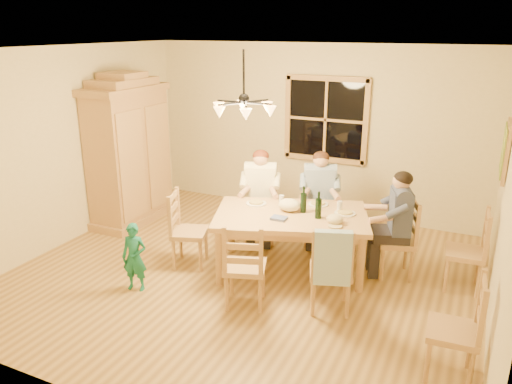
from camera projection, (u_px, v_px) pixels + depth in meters
The scene contains 33 objects.
floor at pixel (245, 274), 6.21m from camera, with size 5.50×5.50×0.00m, color olive.
ceiling at pixel (244, 49), 5.35m from camera, with size 5.50×5.00×0.02m, color white.
wall_back at pixel (314, 131), 7.93m from camera, with size 5.50×0.02×2.70m, color beige.
wall_left at pixel (66, 147), 6.88m from camera, with size 0.02×5.00×2.70m, color beige.
wall_right at pixel (507, 204), 4.68m from camera, with size 0.02×5.00×2.70m, color beige.
window at pixel (326, 120), 7.76m from camera, with size 1.30×0.06×1.30m.
painting at pixel (506, 150), 5.65m from camera, with size 0.06×0.78×0.64m.
chandelier at pixel (244, 107), 5.55m from camera, with size 0.77×0.68×0.71m.
armoire at pixel (129, 155), 7.63m from camera, with size 0.66×1.40×2.30m.
dining_table at pixel (291, 221), 6.12m from camera, with size 2.11×1.66×0.76m.
chair_far_left at pixel (260, 221), 7.09m from camera, with size 0.55×0.54×0.99m.
chair_far_right at pixel (318, 223), 7.01m from camera, with size 0.55×0.54×0.99m.
chair_near_left at pixel (245, 279), 5.45m from camera, with size 0.55×0.54×0.99m.
chair_near_right at pixel (330, 284), 5.36m from camera, with size 0.55×0.54×0.99m.
chair_end_left at pixel (190, 243), 6.36m from camera, with size 0.54×0.55×0.99m.
chair_end_right at pixel (395, 252), 6.10m from camera, with size 0.54×0.55×0.99m.
adult_woman at pixel (261, 185), 6.92m from camera, with size 0.50×0.52×0.87m.
adult_plaid_man at pixel (320, 187), 6.84m from camera, with size 0.50×0.52×0.87m.
adult_slate_man at pixel (399, 211), 5.93m from camera, with size 0.52×0.50×0.87m.
towel at pixel (333, 258), 5.06m from camera, with size 0.38×0.10×0.58m, color #96B3CB.
wine_bottle_a at pixel (304, 199), 6.08m from camera, with size 0.08×0.08×0.33m, color black.
wine_bottle_b at pixel (318, 205), 5.89m from camera, with size 0.08×0.08×0.33m, color black.
plate_woman at pixel (256, 203), 6.40m from camera, with size 0.26×0.26×0.02m, color white.
plate_plaid at pixel (318, 204), 6.38m from camera, with size 0.26×0.26×0.02m, color white.
plate_slate at pixel (345, 213), 6.06m from camera, with size 0.26×0.26×0.02m, color white.
wine_glass_a at pixel (281, 200), 6.33m from camera, with size 0.06×0.06×0.14m, color silver.
wine_glass_b at pixel (340, 206), 6.12m from camera, with size 0.06×0.06×0.14m, color silver.
cap at pixel (335, 219), 5.76m from camera, with size 0.20×0.20×0.11m, color tan.
napkin at pixel (279, 218), 5.90m from camera, with size 0.18×0.14×0.03m, color #4E598F.
cloth_bundle at pixel (289, 205), 6.15m from camera, with size 0.28×0.22×0.15m, color beige.
child at pixel (135, 257), 5.74m from camera, with size 0.30×0.20×0.82m, color #186F5D.
chair_spare_front at pixel (451, 346), 4.32m from camera, with size 0.45×0.46×0.99m.
chair_spare_back at pixel (463, 265), 5.79m from camera, with size 0.45×0.47×0.99m.
Camera 1 is at (2.47, -4.99, 2.94)m, focal length 35.00 mm.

